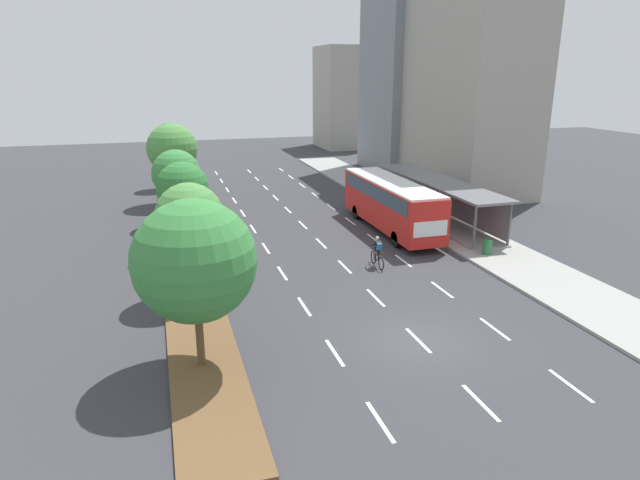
{
  "coord_description": "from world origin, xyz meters",
  "views": [
    {
      "loc": [
        -9.35,
        -17.59,
        10.23
      ],
      "look_at": [
        -0.99,
        10.38,
        1.2
      ],
      "focal_mm": 30.65,
      "sensor_mm": 36.0,
      "label": 1
    }
  ],
  "objects": [
    {
      "name": "median_tree_fifth",
      "position": [
        -8.16,
        26.93,
        4.43
      ],
      "size": [
        3.93,
        3.93,
        6.29
      ],
      "color": "brown",
      "rests_on": "median_strip"
    },
    {
      "name": "bus_shelter",
      "position": [
        9.53,
        15.89,
        1.86
      ],
      "size": [
        2.9,
        14.39,
        2.86
      ],
      "color": "gray",
      "rests_on": "sidewalk_right"
    },
    {
      "name": "median_tree_farthest",
      "position": [
        -8.12,
        33.55,
        4.46
      ],
      "size": [
        2.83,
        2.83,
        5.78
      ],
      "color": "brown",
      "rests_on": "median_strip"
    },
    {
      "name": "lane_divider_right",
      "position": [
        3.5,
        17.87,
        0.0
      ],
      "size": [
        0.14,
        46.73,
        0.01
      ],
      "color": "white",
      "rests_on": "ground"
    },
    {
      "name": "sidewalk_right",
      "position": [
        9.25,
        20.0,
        0.07
      ],
      "size": [
        4.5,
        52.0,
        0.15
      ],
      "primitive_type": "cube",
      "color": "#9E9E99",
      "rests_on": "ground"
    },
    {
      "name": "trash_bin",
      "position": [
        8.45,
        8.27,
        0.57
      ],
      "size": [
        0.52,
        0.52,
        0.85
      ],
      "primitive_type": "cylinder",
      "color": "#286B38",
      "rests_on": "sidewalk_right"
    },
    {
      "name": "median_strip",
      "position": [
        -8.3,
        20.0,
        0.06
      ],
      "size": [
        2.6,
        52.0,
        0.12
      ],
      "primitive_type": "cube",
      "color": "brown",
      "rests_on": "ground"
    },
    {
      "name": "building_mid_right",
      "position": [
        15.83,
        36.7,
        10.17
      ],
      "size": [
        6.13,
        9.28,
        20.34
      ],
      "primitive_type": "cube",
      "color": "gray",
      "rests_on": "ground"
    },
    {
      "name": "cyclist",
      "position": [
        1.71,
        8.47,
        0.79
      ],
      "size": [
        0.46,
        1.82,
        1.71
      ],
      "color": "black",
      "rests_on": "ground"
    },
    {
      "name": "lane_divider_left",
      "position": [
        -3.5,
        17.87,
        0.0
      ],
      "size": [
        0.14,
        46.73,
        0.01
      ],
      "color": "white",
      "rests_on": "ground"
    },
    {
      "name": "building_far_right",
      "position": [
        16.16,
        56.04,
        6.77
      ],
      "size": [
        6.65,
        8.45,
        13.54
      ],
      "primitive_type": "cube",
      "color": "#A39E93",
      "rests_on": "ground"
    },
    {
      "name": "ground_plane",
      "position": [
        0.0,
        0.0,
        0.0
      ],
      "size": [
        140.0,
        140.0,
        0.0
      ],
      "primitive_type": "plane",
      "color": "#38383D"
    },
    {
      "name": "building_near_right",
      "position": [
        17.04,
        26.36,
        11.93
      ],
      "size": [
        6.7,
        14.95,
        23.85
      ],
      "primitive_type": "cube",
      "color": "#A39E93",
      "rests_on": "ground"
    },
    {
      "name": "median_tree_second",
      "position": [
        -8.17,
        7.04,
        3.92
      ],
      "size": [
        3.11,
        3.11,
        5.37
      ],
      "color": "brown",
      "rests_on": "median_strip"
    },
    {
      "name": "median_tree_third",
      "position": [
        -8.11,
        13.67,
        3.93
      ],
      "size": [
        2.96,
        2.96,
        5.31
      ],
      "color": "brown",
      "rests_on": "median_strip"
    },
    {
      "name": "median_tree_nearest",
      "position": [
        -8.43,
        0.41,
        4.06
      ],
      "size": [
        4.29,
        4.29,
        6.09
      ],
      "color": "brown",
      "rests_on": "median_strip"
    },
    {
      "name": "median_tree_fourth",
      "position": [
        -8.2,
        20.3,
        3.59
      ],
      "size": [
        3.28,
        3.28,
        5.12
      ],
      "color": "brown",
      "rests_on": "median_strip"
    },
    {
      "name": "lane_divider_center",
      "position": [
        0.0,
        17.87,
        0.0
      ],
      "size": [
        0.14,
        46.73,
        0.01
      ],
      "color": "white",
      "rests_on": "ground"
    },
    {
      "name": "bus",
      "position": [
        5.25,
        14.86,
        2.07
      ],
      "size": [
        2.54,
        11.29,
        3.37
      ],
      "color": "red",
      "rests_on": "ground"
    }
  ]
}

